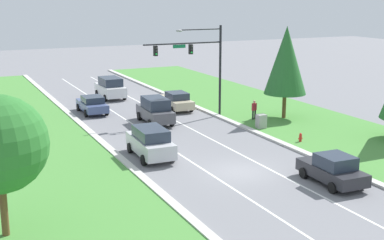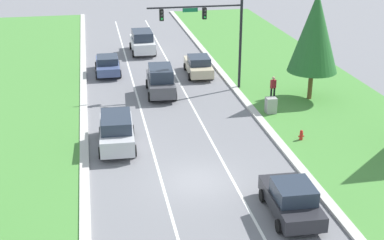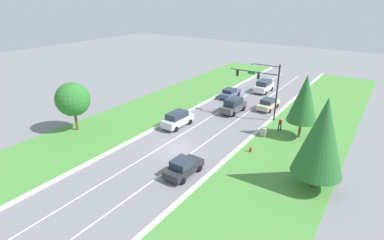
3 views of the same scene
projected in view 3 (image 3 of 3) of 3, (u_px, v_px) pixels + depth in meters
ground_plane at (178, 148)px, 33.46m from camera, size 160.00×160.00×0.00m
curb_strip_right at (223, 162)px, 30.52m from camera, size 0.50×90.00×0.15m
curb_strip_left at (141, 136)px, 36.35m from camera, size 0.50×90.00×0.15m
grass_verge_right at (272, 179)px, 27.82m from camera, size 10.00×90.00×0.08m
grass_verge_left at (111, 126)px, 39.07m from camera, size 10.00×90.00×0.08m
lane_stripe_inner_left at (166, 144)px, 34.39m from camera, size 0.14×81.00×0.01m
lane_stripe_inner_right at (192, 153)px, 32.53m from camera, size 0.14×81.00×0.01m
traffic_signal_mast at (263, 82)px, 39.94m from camera, size 6.98×0.41×7.71m
silver_suv at (177, 119)px, 38.78m from camera, size 2.23×4.76×1.96m
graphite_suv at (234, 105)px, 43.42m from camera, size 2.25×4.83×2.11m
charcoal_sedan at (183, 167)px, 28.31m from camera, size 2.19×4.28×1.68m
slate_blue_sedan at (230, 93)px, 49.92m from camera, size 2.08×4.52×1.54m
white_suv at (264, 86)px, 52.65m from camera, size 2.20×4.74×2.11m
champagne_sedan at (268, 104)px, 44.80m from camera, size 2.21×4.70×1.62m
utility_cabinet at (263, 132)px, 36.08m from camera, size 0.70×0.60×1.15m
pedestrian at (280, 124)px, 37.51m from camera, size 0.42×0.30×1.69m
fire_hydrant at (250, 150)px, 32.51m from camera, size 0.34×0.20×0.70m
conifer_near_right_tree at (304, 99)px, 34.20m from camera, size 3.49×3.49×7.72m
oak_near_left_tree at (73, 99)px, 36.42m from camera, size 4.16×4.16×6.21m
conifer_far_right_tree at (322, 137)px, 24.70m from camera, size 4.29×4.29×8.48m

